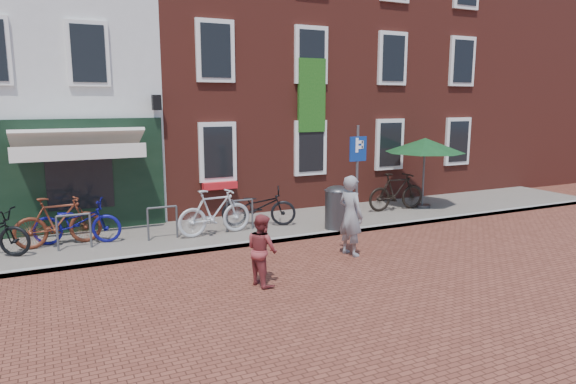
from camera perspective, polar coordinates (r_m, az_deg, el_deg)
name	(u,v)px	position (r m, az deg, el deg)	size (l,w,h in m)	color
ground	(238,248)	(12.28, -5.59, -6.23)	(80.00, 80.00, 0.00)	brown
sidewalk	(254,228)	(13.96, -3.84, -3.98)	(24.00, 3.00, 0.10)	slate
building_brick_mid	(221,57)	(19.12, -7.46, 14.70)	(6.00, 8.00, 10.00)	maroon
building_brick_right	(362,62)	(21.76, 8.21, 14.11)	(6.00, 8.00, 10.00)	maroon
filler_right	(480,78)	(25.89, 20.51, 11.83)	(7.00, 8.00, 9.00)	maroon
litter_bin	(338,205)	(13.59, 5.53, -1.44)	(0.67, 0.67, 1.23)	#3B3B3D
parking_sign	(357,163)	(13.66, 7.73, 3.21)	(0.50, 0.08, 2.72)	#4C4C4F
parasol	(425,143)	(16.62, 14.99, 5.33)	(2.47, 2.47, 2.30)	#4C4C4F
woman	(351,216)	(11.58, 6.98, -2.61)	(0.66, 0.44, 1.82)	gray
boy	(262,250)	(9.72, -2.91, -6.42)	(0.66, 0.52, 1.37)	maroon
bicycle_1	(58,221)	(13.06, -24.17, -3.00)	(0.55, 1.95, 1.17)	#5B2616
bicycle_2	(77,222)	(13.11, -22.40, -3.08)	(0.70, 2.01, 1.05)	#0E0D66
bicycle_3	(215,212)	(13.03, -8.16, -2.22)	(0.55, 1.95, 1.17)	#B8B9BB
bicycle_4	(259,206)	(13.88, -3.28, -1.62)	(0.70, 2.01, 1.05)	black
bicycle_5	(396,192)	(16.15, 11.95, 0.05)	(0.55, 1.95, 1.17)	black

